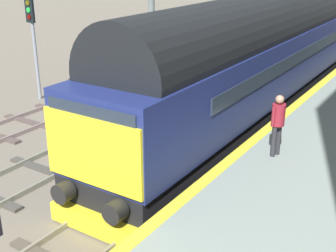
{
  "coord_description": "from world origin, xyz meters",
  "views": [
    {
      "loc": [
        6.1,
        -8.88,
        5.99
      ],
      "look_at": [
        0.2,
        0.24,
        1.79
      ],
      "focal_mm": 48.08,
      "sensor_mm": 36.0,
      "label": 1
    }
  ],
  "objects": [
    {
      "name": "diesel_locomotive",
      "position": [
        0.0,
        6.8,
        2.48
      ],
      "size": [
        2.74,
        18.91,
        4.68
      ],
      "color": "black",
      "rests_on": "ground"
    },
    {
      "name": "ground_plane",
      "position": [
        0.0,
        0.0,
        0.0
      ],
      "size": [
        140.0,
        140.0,
        0.0
      ],
      "primitive_type": "plane",
      "color": "#6B6256",
      "rests_on": "ground"
    },
    {
      "name": "station_platform",
      "position": [
        3.6,
        0.0,
        0.5
      ],
      "size": [
        4.0,
        44.0,
        1.01
      ],
      "color": "gray",
      "rests_on": "ground"
    },
    {
      "name": "track_main",
      "position": [
        0.0,
        0.0,
        0.06
      ],
      "size": [
        2.5,
        60.0,
        0.15
      ],
      "color": "slate",
      "rests_on": "ground"
    },
    {
      "name": "track_adjacent_west",
      "position": [
        -3.47,
        -0.0,
        0.06
      ],
      "size": [
        2.5,
        60.0,
        0.15
      ],
      "color": "slate",
      "rests_on": "ground"
    },
    {
      "name": "waiting_passenger",
      "position": [
        2.61,
        1.68,
        1.99
      ],
      "size": [
        0.42,
        0.49,
        1.64
      ],
      "rotation": [
        0.0,
        0.0,
        1.3
      ],
      "color": "#2A2A2F",
      "rests_on": "station_platform"
    },
    {
      "name": "signal_post_mid",
      "position": [
        -8.82,
        3.83,
        2.77
      ],
      "size": [
        0.44,
        0.22,
        4.29
      ],
      "color": "gray",
      "rests_on": "ground"
    }
  ]
}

